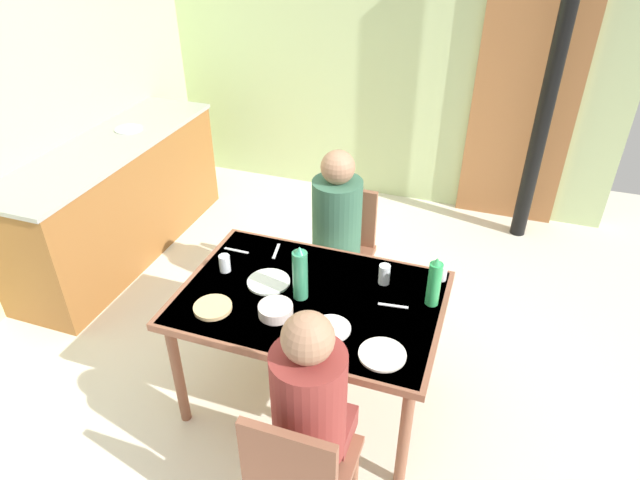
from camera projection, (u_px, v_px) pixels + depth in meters
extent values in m
plane|color=silver|center=(272.00, 360.00, 3.44)|extent=(6.19, 6.19, 0.00)
cube|color=#B8CE93|center=(379.00, 44.00, 4.58)|extent=(4.03, 0.10, 2.69)
cube|color=#BBCB91|center=(33.00, 84.00, 3.69)|extent=(0.10, 3.57, 2.69)
cube|color=#A0663A|center=(524.00, 105.00, 4.37)|extent=(0.80, 0.05, 2.00)
cylinder|color=black|center=(554.00, 72.00, 3.93)|extent=(0.12, 0.12, 2.69)
cube|color=brown|center=(117.00, 201.00, 4.23)|extent=(0.60, 1.96, 0.87)
cube|color=#9E9E99|center=(105.00, 146.00, 3.98)|extent=(0.61, 2.00, 0.03)
cylinder|color=#B7B7BC|center=(129.00, 129.00, 4.20)|extent=(0.21, 0.21, 0.01)
cube|color=brown|center=(310.00, 300.00, 2.83)|extent=(1.33, 0.91, 0.04)
cube|color=beige|center=(310.00, 297.00, 2.82)|extent=(1.28, 0.87, 0.00)
cylinder|color=brown|center=(178.00, 374.00, 2.88)|extent=(0.06, 0.06, 0.68)
cylinder|color=brown|center=(404.00, 438.00, 2.56)|extent=(0.06, 0.06, 0.68)
cylinder|color=brown|center=(243.00, 288.00, 3.49)|extent=(0.06, 0.06, 0.68)
cylinder|color=brown|center=(432.00, 330.00, 3.16)|extent=(0.06, 0.06, 0.68)
cube|color=brown|center=(306.00, 464.00, 2.32)|extent=(0.40, 0.40, 0.04)
cube|color=brown|center=(288.00, 470.00, 2.06)|extent=(0.38, 0.04, 0.42)
cylinder|color=brown|center=(285.00, 456.00, 2.63)|extent=(0.04, 0.04, 0.41)
cylinder|color=brown|center=(354.00, 477.00, 2.54)|extent=(0.04, 0.04, 0.41)
cube|color=brown|center=(338.00, 259.00, 3.57)|extent=(0.40, 0.40, 0.04)
cube|color=brown|center=(347.00, 217.00, 3.59)|extent=(0.38, 0.04, 0.42)
cylinder|color=brown|center=(355.00, 310.00, 3.52)|extent=(0.04, 0.04, 0.41)
cylinder|color=brown|center=(305.00, 299.00, 3.61)|extent=(0.04, 0.04, 0.41)
cylinder|color=brown|center=(369.00, 279.00, 3.79)|extent=(0.04, 0.04, 0.41)
cylinder|color=brown|center=(322.00, 269.00, 3.88)|extent=(0.04, 0.04, 0.41)
cube|color=brown|center=(318.00, 425.00, 2.41)|extent=(0.30, 0.22, 0.12)
cylinder|color=maroon|center=(309.00, 404.00, 2.18)|extent=(0.30, 0.30, 0.52)
sphere|color=#A87A5B|center=(308.00, 338.00, 1.99)|extent=(0.20, 0.20, 0.20)
cube|color=#39614C|center=(331.00, 265.00, 3.41)|extent=(0.30, 0.22, 0.12)
cylinder|color=#38664C|center=(337.00, 220.00, 3.35)|extent=(0.30, 0.30, 0.52)
sphere|color=#A87A5B|center=(338.00, 167.00, 3.16)|extent=(0.20, 0.20, 0.20)
cylinder|color=#389264|center=(300.00, 275.00, 2.74)|extent=(0.08, 0.08, 0.27)
cone|color=#32966E|center=(300.00, 250.00, 2.66)|extent=(0.05, 0.05, 0.04)
cylinder|color=green|center=(434.00, 284.00, 2.71)|extent=(0.07, 0.07, 0.24)
cone|color=#329F57|center=(437.00, 261.00, 2.63)|extent=(0.05, 0.05, 0.03)
cylinder|color=silver|center=(276.00, 310.00, 2.69)|extent=(0.17, 0.17, 0.05)
cylinder|color=white|center=(382.00, 354.00, 2.47)|extent=(0.22, 0.22, 0.01)
cylinder|color=white|center=(331.00, 328.00, 2.61)|extent=(0.19, 0.19, 0.01)
cylinder|color=white|center=(269.00, 282.00, 2.91)|extent=(0.23, 0.23, 0.01)
cylinder|color=silver|center=(441.00, 272.00, 2.91)|extent=(0.06, 0.06, 0.09)
cylinder|color=silver|center=(225.00, 263.00, 2.98)|extent=(0.06, 0.06, 0.10)
cylinder|color=silver|center=(384.00, 274.00, 2.88)|extent=(0.06, 0.06, 0.11)
cylinder|color=#DBB77A|center=(213.00, 307.00, 2.73)|extent=(0.19, 0.19, 0.02)
cube|color=silver|center=(393.00, 306.00, 2.75)|extent=(0.15, 0.03, 0.00)
cube|color=silver|center=(236.00, 251.00, 3.16)|extent=(0.15, 0.02, 0.00)
cube|color=silver|center=(276.00, 251.00, 3.15)|extent=(0.04, 0.15, 0.00)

